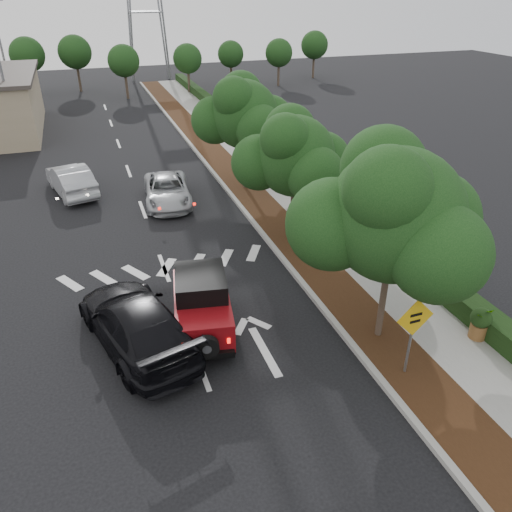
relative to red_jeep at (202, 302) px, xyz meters
name	(u,v)px	position (x,y,z in m)	size (l,w,h in m)	color
ground	(200,366)	(-0.53, -1.77, -0.99)	(120.00, 120.00, 0.00)	black
curb	(232,197)	(4.07, 10.23, -0.91)	(0.20, 70.00, 0.15)	#9E9B93
planting_strip	(251,194)	(5.07, 10.23, -0.93)	(1.80, 70.00, 0.12)	black
sidewalk	(285,190)	(6.97, 10.23, -0.93)	(2.00, 70.00, 0.12)	gray
hedge	(309,181)	(8.37, 10.23, -0.59)	(0.80, 70.00, 0.80)	black
transmission_tower	(152,81)	(5.47, 46.23, -0.99)	(7.00, 4.00, 28.00)	slate
street_tree_near	(377,337)	(5.07, -2.27, -0.99)	(3.80, 3.80, 5.92)	#113311
street_tree_mid	(291,241)	(5.07, 4.73, -0.99)	(3.20, 3.20, 5.32)	#113311
street_tree_far	(245,189)	(5.07, 11.23, -0.99)	(3.40, 3.40, 5.62)	#113311
light_pole_a	(18,145)	(-7.03, 24.23, -0.99)	(2.00, 0.22, 9.00)	slate
light_pole_b	(15,109)	(-8.03, 36.23, -0.99)	(2.00, 0.22, 9.00)	slate
red_jeep	(202,302)	(0.00, 0.00, 0.00)	(2.25, 3.95, 1.95)	black
silver_suv_ahead	(167,190)	(0.82, 10.71, -0.33)	(2.17, 4.71, 1.31)	#ADB0B5
black_suv_oncoming	(137,323)	(-2.06, -0.19, -0.17)	(2.28, 5.61, 1.63)	black
silver_sedan_oncoming	(71,180)	(-3.68, 13.60, -0.22)	(1.62, 4.66, 1.53)	#ADB0B5
speed_hump_sign	(413,327)	(4.87, -4.04, 0.71)	(1.15, 0.10, 2.45)	slate
terracotta_planter	(481,321)	(7.87, -3.42, -0.24)	(0.64, 0.64, 1.11)	brown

